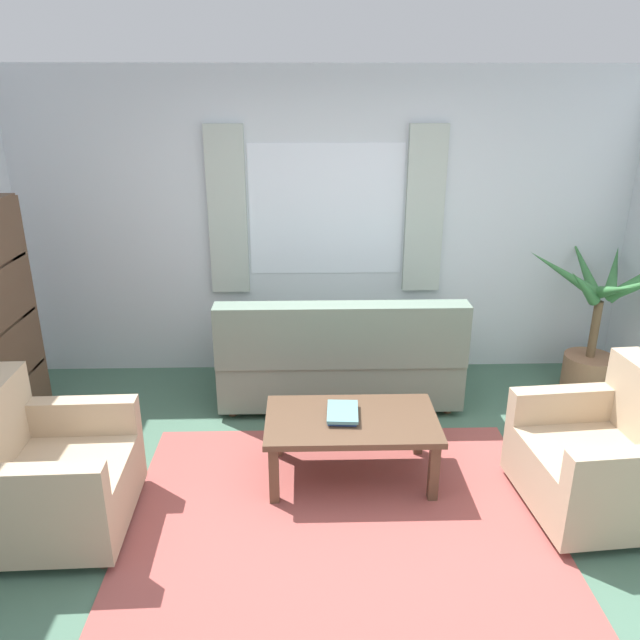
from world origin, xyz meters
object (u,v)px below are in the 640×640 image
object	(u,v)px
couch	(339,359)
potted_plant	(596,330)
book_stack_on_table	(343,413)
armchair_right	(608,458)
coffee_table	(351,426)
armchair_left	(44,475)

from	to	relation	value
couch	potted_plant	bearing A→B (deg)	-174.97
couch	book_stack_on_table	xyz separation A→B (m)	(-0.04, -1.05, 0.10)
armchair_right	potted_plant	distance (m)	1.76
coffee_table	potted_plant	world-z (taller)	potted_plant
armchair_right	coffee_table	distance (m)	1.54
coffee_table	book_stack_on_table	bearing A→B (deg)	156.21
couch	coffee_table	distance (m)	1.07
book_stack_on_table	potted_plant	xyz separation A→B (m)	(2.19, 1.24, 0.06)
couch	potted_plant	distance (m)	2.17
armchair_right	potted_plant	world-z (taller)	potted_plant
couch	book_stack_on_table	distance (m)	1.05
armchair_right	potted_plant	bearing A→B (deg)	153.68
armchair_left	book_stack_on_table	size ratio (longest dim) A/B	2.93
armchair_right	armchair_left	bearing A→B (deg)	-93.44
couch	coffee_table	bearing A→B (deg)	90.92
armchair_left	potted_plant	distance (m)	4.28
couch	armchair_left	xyz separation A→B (m)	(-1.76, -1.52, -0.01)
armchair_left	coffee_table	bearing A→B (deg)	-77.48
armchair_right	coffee_table	size ratio (longest dim) A/B	0.82
armchair_left	armchair_right	distance (m)	3.28
couch	coffee_table	world-z (taller)	couch
couch	armchair_left	world-z (taller)	couch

